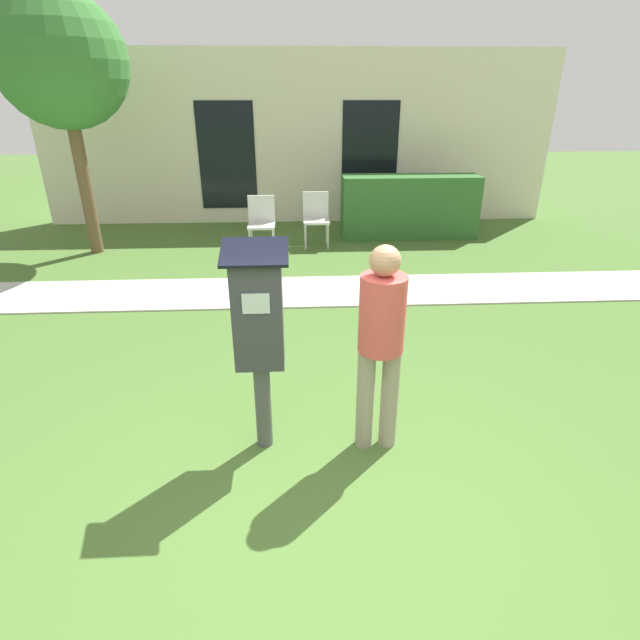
{
  "coord_description": "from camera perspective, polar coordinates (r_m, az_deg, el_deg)",
  "views": [
    {
      "loc": [
        -0.13,
        -2.42,
        2.48
      ],
      "look_at": [
        0.03,
        0.67,
        1.05
      ],
      "focal_mm": 28.0,
      "sensor_mm": 36.0,
      "label": 1
    }
  ],
  "objects": [
    {
      "name": "ground_plane",
      "position": [
        3.47,
        0.05,
        -20.8
      ],
      "size": [
        40.0,
        40.0,
        0.0
      ],
      "primitive_type": "plane",
      "color": "#476B2D"
    },
    {
      "name": "sidewalk",
      "position": [
        6.74,
        -1.73,
        3.31
      ],
      "size": [
        12.0,
        1.1,
        0.02
      ],
      "color": "beige",
      "rests_on": "ground"
    },
    {
      "name": "building_facade",
      "position": [
        10.4,
        -2.47,
        19.94
      ],
      "size": [
        10.0,
        0.26,
        3.2
      ],
      "color": "beige",
      "rests_on": "ground"
    },
    {
      "name": "parking_meter",
      "position": [
        3.45,
        -7.04,
        -0.47
      ],
      "size": [
        0.44,
        0.31,
        1.59
      ],
      "color": "#4C4C4C",
      "rests_on": "ground"
    },
    {
      "name": "person_standing",
      "position": [
        3.49,
        6.97,
        -1.82
      ],
      "size": [
        0.32,
        0.32,
        1.58
      ],
      "rotation": [
        0.0,
        0.0,
        -0.14
      ],
      "color": "gray",
      "rests_on": "ground"
    },
    {
      "name": "outdoor_chair_left",
      "position": [
        8.5,
        -6.71,
        11.39
      ],
      "size": [
        0.44,
        0.44,
        0.9
      ],
      "rotation": [
        0.0,
        0.0,
        0.38
      ],
      "color": "silver",
      "rests_on": "ground"
    },
    {
      "name": "outdoor_chair_middle",
      "position": [
        8.76,
        -0.46,
        11.96
      ],
      "size": [
        0.44,
        0.44,
        0.9
      ],
      "rotation": [
        0.0,
        0.0,
        0.38
      ],
      "color": "silver",
      "rests_on": "ground"
    },
    {
      "name": "hedge_row",
      "position": [
        9.42,
        10.15,
        12.63
      ],
      "size": [
        2.45,
        0.6,
        1.1
      ],
      "color": "#33662D",
      "rests_on": "ground"
    },
    {
      "name": "tree",
      "position": [
        8.94,
        -27.48,
        24.68
      ],
      "size": [
        1.9,
        1.9,
        3.82
      ],
      "color": "brown",
      "rests_on": "ground"
    }
  ]
}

